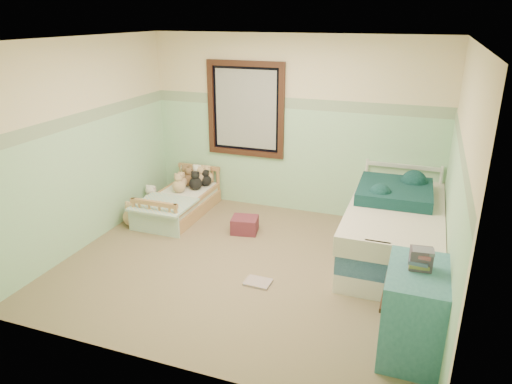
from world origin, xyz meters
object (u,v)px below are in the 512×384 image
(red_pillow, at_px, (245,225))
(floor_book, at_px, (258,282))
(plush_floor_tan, at_px, (131,217))
(twin_bed_frame, at_px, (392,249))
(plush_floor_cream, at_px, (152,201))
(toddler_bed_frame, at_px, (180,208))
(dresser, at_px, (414,311))

(red_pillow, xyz_separation_m, floor_book, (0.60, -1.15, -0.09))
(plush_floor_tan, xyz_separation_m, twin_bed_frame, (3.45, 0.27, -0.01))
(plush_floor_cream, distance_m, floor_book, 2.63)
(plush_floor_tan, bearing_deg, twin_bed_frame, 4.51)
(toddler_bed_frame, xyz_separation_m, plush_floor_tan, (-0.44, -0.57, 0.03))
(plush_floor_cream, xyz_separation_m, floor_book, (2.20, -1.44, -0.11))
(toddler_bed_frame, distance_m, twin_bed_frame, 3.02)
(toddler_bed_frame, relative_size, floor_book, 4.96)
(dresser, distance_m, floor_book, 1.74)
(dresser, xyz_separation_m, floor_book, (-1.60, 0.57, -0.38))
(twin_bed_frame, distance_m, floor_book, 1.71)
(plush_floor_tan, bearing_deg, red_pillow, 11.64)
(dresser, bearing_deg, floor_book, 160.35)
(twin_bed_frame, relative_size, red_pillow, 6.01)
(plush_floor_tan, relative_size, twin_bed_frame, 0.12)
(red_pillow, bearing_deg, twin_bed_frame, -1.41)
(toddler_bed_frame, bearing_deg, twin_bed_frame, -5.63)
(plush_floor_cream, relative_size, red_pillow, 0.74)
(toddler_bed_frame, bearing_deg, plush_floor_cream, 175.04)
(toddler_bed_frame, bearing_deg, dresser, -30.81)
(twin_bed_frame, distance_m, dresser, 1.72)
(plush_floor_cream, bearing_deg, dresser, -27.94)
(plush_floor_tan, height_order, twin_bed_frame, plush_floor_tan)
(twin_bed_frame, bearing_deg, plush_floor_cream, 174.46)
(twin_bed_frame, bearing_deg, red_pillow, 178.59)
(toddler_bed_frame, bearing_deg, plush_floor_tan, -127.64)
(plush_floor_cream, bearing_deg, floor_book, -33.27)
(plush_floor_cream, bearing_deg, red_pillow, -10.36)
(plush_floor_tan, distance_m, twin_bed_frame, 3.46)
(toddler_bed_frame, height_order, twin_bed_frame, twin_bed_frame)
(toddler_bed_frame, distance_m, red_pillow, 1.14)
(toddler_bed_frame, xyz_separation_m, twin_bed_frame, (3.01, -0.30, 0.02))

